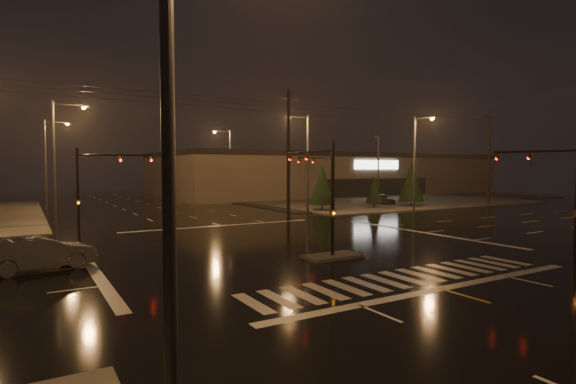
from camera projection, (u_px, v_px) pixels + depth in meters
name	position (u px, v px, depth m)	size (l,w,h in m)	color
ground	(292.00, 246.00, 26.58)	(140.00, 140.00, 0.00)	black
sidewalk_ne	(360.00, 199.00, 67.60)	(36.00, 36.00, 0.12)	#4A4842
median_island	(332.00, 256.00, 23.13)	(3.00, 1.60, 0.15)	#4A4842
crosswalk	(403.00, 278.00, 18.84)	(15.00, 2.60, 0.01)	beige
stop_bar_near	(441.00, 289.00, 17.12)	(16.00, 0.50, 0.01)	beige
stop_bar_far	(222.00, 226.00, 36.04)	(16.00, 0.50, 0.01)	beige
parking_lot	(394.00, 198.00, 68.42)	(50.00, 24.00, 0.08)	black
retail_building	(326.00, 173.00, 83.69)	(60.20, 28.30, 7.20)	#6D5E4D
signal_mast_median	(322.00, 184.00, 23.74)	(0.25, 4.59, 6.00)	black
signal_mast_ne	(325.00, 178.00, 39.92)	(4.84, 1.86, 6.00)	black
signal_mast_nw	(95.00, 180.00, 30.28)	(4.84, 1.86, 6.00)	black
signal_mast_se	(559.00, 186.00, 23.19)	(1.55, 3.87, 6.00)	black
streetlight_0	(186.00, 98.00, 7.70)	(2.77, 0.32, 10.00)	#38383A
streetlight_1	(58.00, 153.00, 36.08)	(2.77, 0.32, 10.00)	#38383A
streetlight_2	(48.00, 158.00, 49.84)	(2.77, 0.32, 10.00)	#38383A
streetlight_3	(305.00, 157.00, 45.71)	(2.77, 0.32, 10.00)	#38383A
streetlight_4	(228.00, 160.00, 62.92)	(2.77, 0.32, 10.00)	#38383A
streetlight_6	(417.00, 157.00, 47.06)	(0.32, 2.77, 10.00)	#38383A
utility_pole_1	(288.00, 152.00, 42.36)	(2.20, 0.32, 12.00)	black
utility_pole_2	(489.00, 157.00, 57.58)	(2.20, 0.32, 12.00)	black
conifer_0	(322.00, 185.00, 48.59)	(2.77, 2.77, 5.02)	black
conifer_1	(374.00, 189.00, 51.17)	(1.96, 1.96, 3.76)	black
conifer_2	(412.00, 181.00, 53.51)	(3.06, 3.06, 5.48)	black
car_parked	(381.00, 199.00, 56.92)	(1.66, 4.14, 1.41)	black
car_crossing	(40.00, 253.00, 20.24)	(1.63, 4.67, 1.54)	slate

